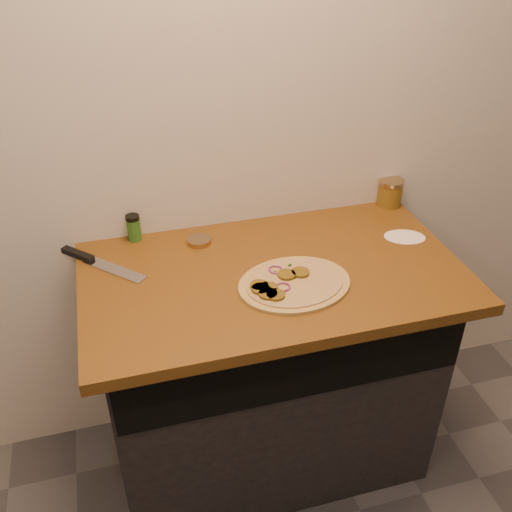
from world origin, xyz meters
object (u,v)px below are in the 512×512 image
object	(u,v)px
pizza	(292,284)
salsa_jar	(390,192)
chefs_knife	(95,261)
spice_shaker	(134,228)

from	to	relation	value
pizza	salsa_jar	xyz separation A→B (m)	(0.52, 0.40, 0.04)
chefs_knife	salsa_jar	xyz separation A→B (m)	(1.09, 0.11, 0.05)
salsa_jar	spice_shaker	distance (m)	0.95
chefs_knife	spice_shaker	bearing A→B (deg)	38.63
chefs_knife	spice_shaker	distance (m)	0.18
spice_shaker	salsa_jar	bearing A→B (deg)	0.00
pizza	spice_shaker	bearing A→B (deg)	137.41
salsa_jar	chefs_knife	bearing A→B (deg)	-174.21
salsa_jar	spice_shaker	bearing A→B (deg)	180.00
pizza	chefs_knife	distance (m)	0.64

